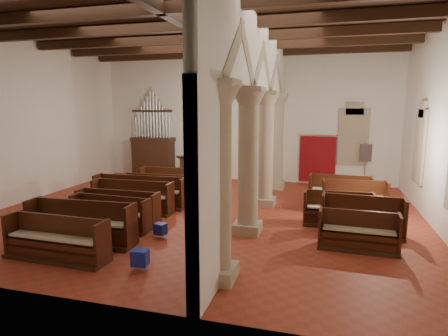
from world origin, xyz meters
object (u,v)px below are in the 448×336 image
Objects in this scene: lectern at (183,170)px; processional_banner at (365,171)px; pipe_organ at (153,150)px; aisle_pew_0 at (358,237)px; nave_pew_0 at (57,246)px.

lectern is 8.32m from processional_banner.
pipe_organ is 3.57× the size of lectern.
pipe_organ is at bearing 143.21° from aisle_pew_0.
processional_banner is 1.08× the size of aisle_pew_0.
nave_pew_0 is at bearing -94.57° from lectern.
lectern reaches higher than aisle_pew_0.
aisle_pew_0 is (6.86, 2.51, -0.01)m from nave_pew_0.
lectern is at bearing 95.39° from nave_pew_0.
lectern is at bearing -13.20° from pipe_organ.
lectern is (1.72, -0.40, -0.86)m from pipe_organ.
aisle_pew_0 is (7.50, -7.10, -0.18)m from lectern.
nave_pew_0 reaches higher than aisle_pew_0.
processional_banner is at bearing -0.04° from pipe_organ.
nave_pew_0 is (0.64, -9.61, -0.17)m from lectern.
lectern reaches higher than nave_pew_0.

